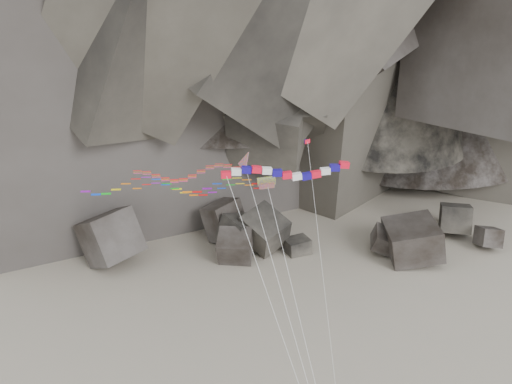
{
  "coord_description": "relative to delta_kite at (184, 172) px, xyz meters",
  "views": [
    {
      "loc": [
        -6.21,
        -38.34,
        37.15
      ],
      "look_at": [
        -0.01,
        6.0,
        19.86
      ],
      "focal_mm": 40.0,
      "sensor_mm": 36.0,
      "label": 1
    }
  ],
  "objects": [
    {
      "name": "boulder_field",
      "position": [
        14.29,
        29.67,
        -20.78
      ],
      "size": [
        59.47,
        16.92,
        8.79
      ],
      "color": "#47423F",
      "rests_on": "ground"
    },
    {
      "name": "delta_kite",
      "position": [
        0.0,
        0.0,
        0.0
      ],
      "size": [
        14.12,
        15.95,
        22.89
      ],
      "rotation": [
        0.0,
        0.0,
        0.25
      ],
      "color": "red",
      "rests_on": "ground"
    },
    {
      "name": "banner_kite",
      "position": [
        7.4,
        -2.36,
        0.33
      ],
      "size": [
        9.61,
        13.36,
        22.39
      ],
      "rotation": [
        0.0,
        0.0,
        0.03
      ],
      "color": "red",
      "rests_on": "ground"
    },
    {
      "name": "parafoil_kite",
      "position": [
        -1.2,
        1.24,
        -1.46
      ],
      "size": [
        18.4,
        16.81,
        20.56
      ],
      "rotation": [
        0.0,
        0.0,
        -0.07
      ],
      "color": "#DDFA0D",
      "rests_on": "ground"
    },
    {
      "name": "pennant_kite",
      "position": [
        9.84,
        -3.03,
        -4.78
      ],
      "size": [
        0.5,
        16.82,
        23.07
      ],
      "rotation": [
        0.0,
        0.0,
        0.52
      ],
      "color": "red",
      "rests_on": "ground"
    }
  ]
}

